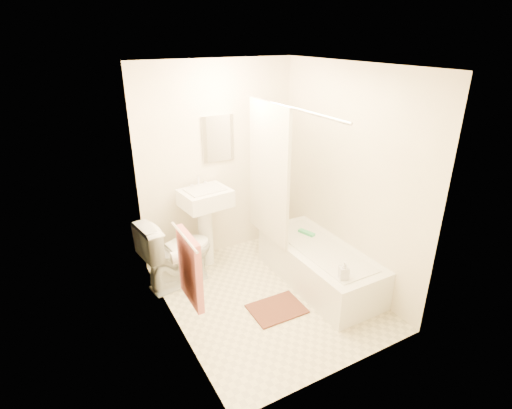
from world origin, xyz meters
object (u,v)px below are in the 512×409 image
toilet (177,252)px  bathtub (319,265)px  sink (206,224)px  bath_mat (277,309)px  soap_bottle (344,270)px

toilet → bathtub: 1.61m
sink → toilet: bearing=-159.4°
toilet → bathtub: toilet is taller
toilet → bath_mat: toilet is taller
toilet → bath_mat: size_ratio=1.48×
toilet → bath_mat: (0.72, -0.97, -0.39)m
sink → bath_mat: bearing=-83.8°
bath_mat → sink: bearing=102.8°
sink → soap_bottle: 1.77m
bathtub → soap_bottle: bearing=-106.5°
bath_mat → soap_bottle: size_ratio=2.80×
bath_mat → bathtub: bearing=16.9°
sink → bath_mat: 1.34m
bathtub → soap_bottle: (-0.18, -0.60, 0.32)m
bathtub → bath_mat: (-0.68, -0.21, -0.21)m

